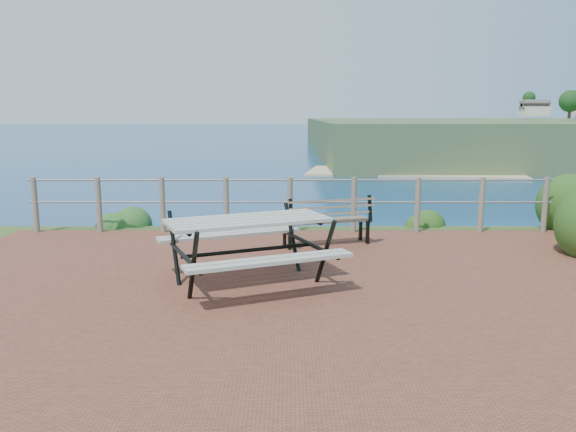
% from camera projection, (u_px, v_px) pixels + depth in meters
% --- Properties ---
extents(ground, '(10.00, 7.00, 0.12)m').
position_uv_depth(ground, '(290.00, 290.00, 6.90)').
color(ground, brown).
rests_on(ground, ground).
extents(ocean, '(1200.00, 1200.00, 0.00)m').
position_uv_depth(ocean, '(289.00, 120.00, 203.68)').
color(ocean, '#155483').
rests_on(ocean, ground).
extents(safety_railing, '(9.40, 0.10, 1.00)m').
position_uv_depth(safety_railing, '(290.00, 202.00, 10.09)').
color(safety_railing, '#6B5B4C').
rests_on(safety_railing, ground).
extents(picnic_table, '(2.14, 1.60, 0.83)m').
position_uv_depth(picnic_table, '(248.00, 244.00, 7.01)').
color(picnic_table, '#A29E92').
rests_on(picnic_table, ground).
extents(park_bench, '(1.50, 0.79, 0.82)m').
position_uv_depth(park_bench, '(327.00, 213.00, 9.11)').
color(park_bench, brown).
rests_on(park_bench, ground).
extents(shrub_lip_west, '(0.77, 0.77, 0.51)m').
position_uv_depth(shrub_lip_west, '(120.00, 226.00, 10.84)').
color(shrub_lip_west, '#205723').
rests_on(shrub_lip_west, ground).
extents(shrub_lip_east, '(0.69, 0.69, 0.41)m').
position_uv_depth(shrub_lip_east, '(421.00, 224.00, 11.06)').
color(shrub_lip_east, '#1E4916').
rests_on(shrub_lip_east, ground).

